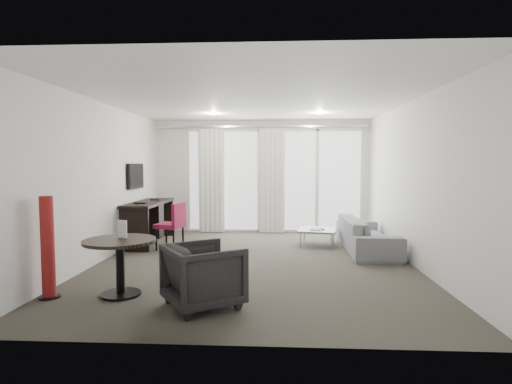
{
  "coord_description": "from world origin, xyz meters",
  "views": [
    {
      "loc": [
        0.37,
        -6.37,
        1.59
      ],
      "look_at": [
        0.0,
        0.6,
        1.1
      ],
      "focal_mm": 28.0,
      "sensor_mm": 36.0,
      "label": 1
    }
  ],
  "objects_px": {
    "coffee_table": "(317,237)",
    "tub_armchair": "(203,275)",
    "rattan_chair_a": "(288,209)",
    "rattan_chair_b": "(348,210)",
    "desk": "(149,222)",
    "sofa": "(367,234)",
    "red_lamp": "(48,247)",
    "desk_chair": "(170,226)",
    "round_table": "(120,267)"
  },
  "relations": [
    {
      "from": "coffee_table",
      "to": "tub_armchair",
      "type": "bearing_deg",
      "value": -114.9
    },
    {
      "from": "rattan_chair_a",
      "to": "rattan_chair_b",
      "type": "bearing_deg",
      "value": -31.17
    },
    {
      "from": "desk",
      "to": "tub_armchair",
      "type": "bearing_deg",
      "value": -63.37
    },
    {
      "from": "sofa",
      "to": "red_lamp",
      "type": "bearing_deg",
      "value": 123.02
    },
    {
      "from": "desk",
      "to": "desk_chair",
      "type": "height_order",
      "value": "desk_chair"
    },
    {
      "from": "desk_chair",
      "to": "red_lamp",
      "type": "height_order",
      "value": "red_lamp"
    },
    {
      "from": "round_table",
      "to": "rattan_chair_a",
      "type": "distance_m",
      "value": 6.35
    },
    {
      "from": "desk_chair",
      "to": "rattan_chair_a",
      "type": "distance_m",
      "value": 4.04
    },
    {
      "from": "tub_armchair",
      "to": "coffee_table",
      "type": "relative_size",
      "value": 1.1
    },
    {
      "from": "tub_armchair",
      "to": "rattan_chair_a",
      "type": "bearing_deg",
      "value": -43.46
    },
    {
      "from": "rattan_chair_b",
      "to": "tub_armchair",
      "type": "bearing_deg",
      "value": -128.38
    },
    {
      "from": "red_lamp",
      "to": "rattan_chair_a",
      "type": "distance_m",
      "value": 6.79
    },
    {
      "from": "tub_armchair",
      "to": "coffee_table",
      "type": "xyz_separation_m",
      "value": [
        1.61,
        3.46,
        -0.19
      ]
    },
    {
      "from": "sofa",
      "to": "rattan_chair_b",
      "type": "height_order",
      "value": "rattan_chair_b"
    },
    {
      "from": "red_lamp",
      "to": "tub_armchair",
      "type": "xyz_separation_m",
      "value": [
        1.89,
        -0.19,
        -0.25
      ]
    },
    {
      "from": "sofa",
      "to": "rattan_chair_a",
      "type": "xyz_separation_m",
      "value": [
        -1.36,
        3.26,
        0.08
      ]
    },
    {
      "from": "coffee_table",
      "to": "rattan_chair_b",
      "type": "distance_m",
      "value": 2.85
    },
    {
      "from": "sofa",
      "to": "coffee_table",
      "type": "bearing_deg",
      "value": 62.58
    },
    {
      "from": "desk",
      "to": "rattan_chair_b",
      "type": "relative_size",
      "value": 2.28
    },
    {
      "from": "tub_armchair",
      "to": "desk_chair",
      "type": "bearing_deg",
      "value": -11.61
    },
    {
      "from": "desk",
      "to": "round_table",
      "type": "bearing_deg",
      "value": -77.91
    },
    {
      "from": "rattan_chair_a",
      "to": "rattan_chair_b",
      "type": "distance_m",
      "value": 1.57
    },
    {
      "from": "red_lamp",
      "to": "rattan_chair_a",
      "type": "xyz_separation_m",
      "value": [
        3.0,
        6.09,
        -0.23
      ]
    },
    {
      "from": "desk_chair",
      "to": "rattan_chair_b",
      "type": "height_order",
      "value": "desk_chair"
    },
    {
      "from": "rattan_chair_a",
      "to": "red_lamp",
      "type": "bearing_deg",
      "value": -140.72
    },
    {
      "from": "tub_armchair",
      "to": "rattan_chair_b",
      "type": "bearing_deg",
      "value": -57.07
    },
    {
      "from": "coffee_table",
      "to": "sofa",
      "type": "bearing_deg",
      "value": -27.42
    },
    {
      "from": "desk_chair",
      "to": "coffee_table",
      "type": "distance_m",
      "value": 2.85
    },
    {
      "from": "sofa",
      "to": "rattan_chair_b",
      "type": "relative_size",
      "value": 2.65
    },
    {
      "from": "tub_armchair",
      "to": "round_table",
      "type": "bearing_deg",
      "value": 39.9
    },
    {
      "from": "desk_chair",
      "to": "sofa",
      "type": "relative_size",
      "value": 0.42
    },
    {
      "from": "desk",
      "to": "coffee_table",
      "type": "xyz_separation_m",
      "value": [
        3.36,
        -0.04,
        -0.26
      ]
    },
    {
      "from": "red_lamp",
      "to": "coffee_table",
      "type": "relative_size",
      "value": 1.72
    },
    {
      "from": "desk_chair",
      "to": "red_lamp",
      "type": "relative_size",
      "value": 0.72
    },
    {
      "from": "red_lamp",
      "to": "tub_armchair",
      "type": "distance_m",
      "value": 1.92
    },
    {
      "from": "desk",
      "to": "desk_chair",
      "type": "relative_size",
      "value": 2.04
    },
    {
      "from": "desk",
      "to": "tub_armchair",
      "type": "height_order",
      "value": "desk"
    },
    {
      "from": "tub_armchair",
      "to": "rattan_chair_a",
      "type": "height_order",
      "value": "rattan_chair_a"
    },
    {
      "from": "round_table",
      "to": "sofa",
      "type": "xyz_separation_m",
      "value": [
        3.54,
        2.7,
        -0.04
      ]
    },
    {
      "from": "red_lamp",
      "to": "coffee_table",
      "type": "xyz_separation_m",
      "value": [
        3.5,
        3.28,
        -0.45
      ]
    },
    {
      "from": "tub_armchair",
      "to": "sofa",
      "type": "xyz_separation_m",
      "value": [
        2.47,
        3.02,
        -0.05
      ]
    },
    {
      "from": "coffee_table",
      "to": "sofa",
      "type": "relative_size",
      "value": 0.34
    },
    {
      "from": "desk",
      "to": "desk_chair",
      "type": "xyz_separation_m",
      "value": [
        0.57,
        -0.55,
        0.02
      ]
    },
    {
      "from": "round_table",
      "to": "rattan_chair_a",
      "type": "height_order",
      "value": "rattan_chair_a"
    },
    {
      "from": "desk_chair",
      "to": "coffee_table",
      "type": "bearing_deg",
      "value": 24.98
    },
    {
      "from": "red_lamp",
      "to": "rattan_chair_b",
      "type": "bearing_deg",
      "value": 52.4
    },
    {
      "from": "sofa",
      "to": "rattan_chair_a",
      "type": "bearing_deg",
      "value": 22.61
    },
    {
      "from": "tub_armchair",
      "to": "rattan_chair_b",
      "type": "distance_m",
      "value": 6.66
    },
    {
      "from": "round_table",
      "to": "red_lamp",
      "type": "height_order",
      "value": "red_lamp"
    },
    {
      "from": "coffee_table",
      "to": "rattan_chair_b",
      "type": "bearing_deg",
      "value": 68.16
    }
  ]
}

